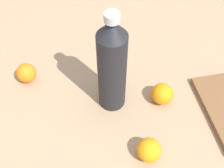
# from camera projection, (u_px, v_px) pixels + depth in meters

# --- Properties ---
(ground_plane) EXTENTS (2.40, 2.40, 0.00)m
(ground_plane) POSITION_uv_depth(u_px,v_px,m) (125.00, 111.00, 0.84)
(ground_plane) COLOR #9E7F60
(water_bottle) EXTENTS (0.08, 0.08, 0.32)m
(water_bottle) POSITION_uv_depth(u_px,v_px,m) (112.00, 66.00, 0.74)
(water_bottle) COLOR black
(water_bottle) RESTS_ON ground_plane
(orange_0) EXTENTS (0.06, 0.06, 0.06)m
(orange_0) POSITION_uv_depth(u_px,v_px,m) (149.00, 150.00, 0.73)
(orange_0) COLOR orange
(orange_0) RESTS_ON ground_plane
(orange_1) EXTENTS (0.06, 0.06, 0.06)m
(orange_1) POSITION_uv_depth(u_px,v_px,m) (162.00, 94.00, 0.84)
(orange_1) COLOR orange
(orange_1) RESTS_ON ground_plane
(orange_2) EXTENTS (0.06, 0.06, 0.06)m
(orange_2) POSITION_uv_depth(u_px,v_px,m) (26.00, 73.00, 0.89)
(orange_2) COLOR orange
(orange_2) RESTS_ON ground_plane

